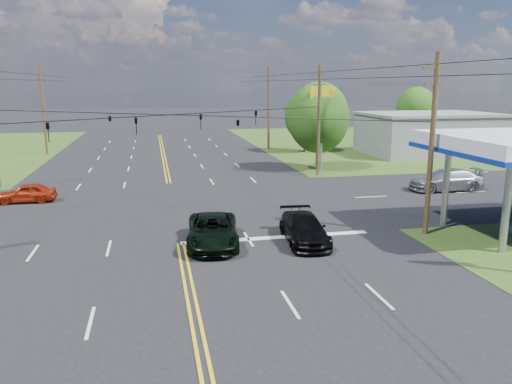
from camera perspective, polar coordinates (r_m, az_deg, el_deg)
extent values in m
plane|color=black|center=(33.32, -9.43, -1.66)|extent=(280.00, 280.00, 0.00)
cube|color=#2C4616|center=(74.25, 17.53, 5.55)|extent=(46.00, 48.00, 0.03)
cube|color=silver|center=(26.33, 2.35, -5.25)|extent=(10.00, 0.50, 0.02)
cube|color=slate|center=(61.20, 19.01, 6.21)|extent=(14.00, 10.00, 4.40)
cylinder|color=#A5A5AA|center=(26.21, 26.73, -1.39)|extent=(0.36, 0.36, 4.65)
cylinder|color=#A5A5AA|center=(30.17, 20.90, 0.76)|extent=(0.36, 0.36, 4.65)
cylinder|color=#432D1C|center=(27.50, 19.42, 4.95)|extent=(0.28, 0.28, 9.50)
cube|color=#432D1C|center=(27.33, 20.02, 13.19)|extent=(1.60, 0.12, 0.12)
cube|color=#432D1C|center=(27.32, 19.90, 11.51)|extent=(1.20, 0.10, 0.10)
cylinder|color=#432D1C|center=(43.83, 7.19, 8.00)|extent=(0.28, 0.28, 9.50)
cube|color=#432D1C|center=(43.72, 7.33, 13.17)|extent=(1.60, 0.12, 0.12)
cube|color=#432D1C|center=(43.71, 7.30, 12.12)|extent=(1.20, 0.10, 0.10)
cylinder|color=#432D1C|center=(61.56, -23.12, 8.55)|extent=(0.28, 0.28, 10.00)
cube|color=#432D1C|center=(61.51, -23.46, 12.45)|extent=(1.60, 0.12, 0.12)
cube|color=#432D1C|center=(61.49, -23.39, 11.71)|extent=(1.20, 0.10, 0.10)
cylinder|color=#432D1C|center=(62.06, 1.44, 9.54)|extent=(0.28, 0.28, 10.00)
cube|color=#432D1C|center=(62.01, 1.47, 13.42)|extent=(1.60, 0.12, 0.12)
cube|color=#432D1C|center=(61.99, 1.46, 12.68)|extent=(1.20, 0.10, 0.10)
imported|color=black|center=(28.46, -22.66, 6.30)|extent=(0.17, 0.21, 1.05)
imported|color=black|center=(31.02, -13.53, 7.31)|extent=(0.17, 0.21, 1.05)
imported|color=black|center=(34.03, -6.33, 7.98)|extent=(0.17, 0.21, 1.05)
imported|color=black|center=(37.72, -0.02, 8.46)|extent=(0.17, 0.21, 1.05)
imported|color=black|center=(35.22, -16.37, 8.15)|extent=(1.24, 0.26, 0.50)
imported|color=black|center=(30.16, -2.08, 8.03)|extent=(1.24, 0.26, 0.50)
cylinder|color=black|center=(33.51, 13.64, 13.60)|extent=(0.04, 100.00, 0.04)
cylinder|color=black|center=(33.50, 13.58, 12.57)|extent=(0.04, 100.00, 0.04)
cylinder|color=#432D1C|center=(47.29, 7.06, 4.53)|extent=(0.36, 0.36, 3.30)
ellipsoid|color=#1B4813|center=(46.97, 7.16, 8.43)|extent=(5.70, 5.70, 6.60)
cylinder|color=#432D1C|center=(59.41, 5.62, 5.91)|extent=(0.36, 0.36, 2.86)
ellipsoid|color=#1B4813|center=(59.17, 5.68, 8.60)|extent=(4.94, 4.94, 5.72)
cylinder|color=#432D1C|center=(71.87, 17.68, 6.57)|extent=(0.36, 0.36, 3.08)
ellipsoid|color=#1B4813|center=(71.67, 17.84, 8.96)|extent=(5.32, 5.32, 6.16)
imported|color=black|center=(25.05, -4.98, -4.42)|extent=(3.06, 5.60, 1.49)
imported|color=black|center=(25.52, 5.52, -4.21)|extent=(2.34, 5.00, 1.41)
imported|color=#9E220B|center=(37.39, -24.74, -0.10)|extent=(3.79, 1.54, 1.29)
imported|color=#9A9A9E|center=(40.40, 20.90, 1.32)|extent=(5.73, 2.53, 1.64)
cylinder|color=#A5A5AA|center=(45.04, 7.50, 7.00)|extent=(0.20, 0.20, 7.76)
cube|color=yellow|center=(44.87, 7.62, 11.17)|extent=(2.14, 0.71, 1.07)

